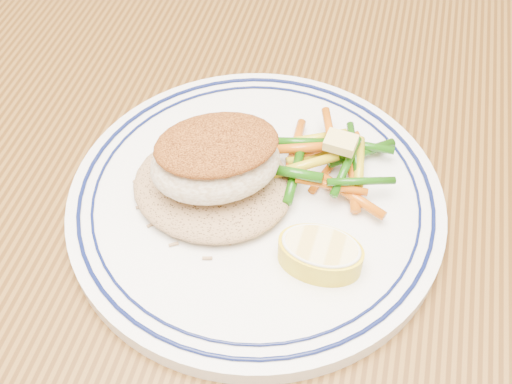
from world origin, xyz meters
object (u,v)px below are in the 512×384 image
(rice_pilaf, at_px, (213,183))
(fish_fillet, at_px, (216,159))
(lemon_wedge, at_px, (320,253))
(plate, at_px, (256,201))
(vegetable_pile, at_px, (328,160))
(dining_table, at_px, (260,266))

(rice_pilaf, relative_size, fish_fillet, 1.06)
(fish_fillet, xyz_separation_m, lemon_wedge, (0.08, -0.04, -0.03))
(plate, distance_m, fish_fillet, 0.05)
(plate, xyz_separation_m, fish_fillet, (-0.03, -0.01, 0.05))
(rice_pilaf, bearing_deg, fish_fillet, -15.94)
(plate, height_order, lemon_wedge, lemon_wedge)
(rice_pilaf, distance_m, lemon_wedge, 0.10)
(plate, height_order, vegetable_pile, vegetable_pile)
(dining_table, height_order, plate, plate)
(vegetable_pile, distance_m, lemon_wedge, 0.09)
(plate, xyz_separation_m, rice_pilaf, (-0.03, -0.00, 0.02))
(rice_pilaf, xyz_separation_m, fish_fillet, (0.00, -0.00, 0.03))
(plate, bearing_deg, rice_pilaf, -171.96)
(dining_table, xyz_separation_m, lemon_wedge, (0.06, -0.06, 0.12))
(plate, bearing_deg, lemon_wedge, -40.28)
(vegetable_pile, bearing_deg, plate, -142.02)
(dining_table, height_order, vegetable_pile, vegetable_pile)
(fish_fillet, distance_m, vegetable_pile, 0.09)
(vegetable_pile, bearing_deg, dining_table, -150.39)
(plate, xyz_separation_m, lemon_wedge, (0.06, -0.05, 0.02))
(plate, bearing_deg, fish_fillet, -168.54)
(dining_table, bearing_deg, lemon_wedge, -46.53)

